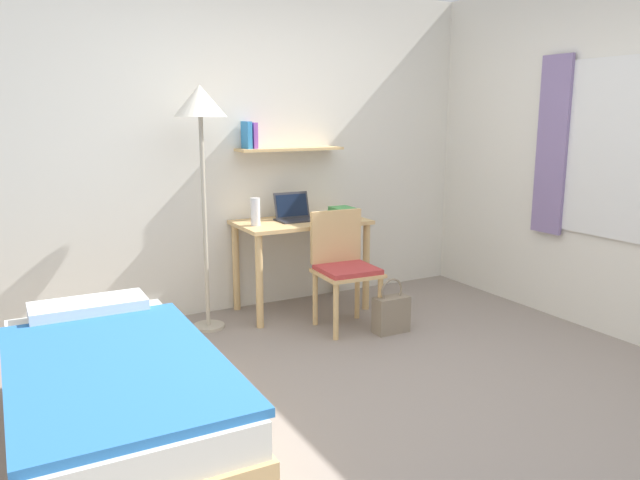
# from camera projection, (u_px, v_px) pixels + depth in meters

# --- Properties ---
(ground_plane) EXTENTS (5.28, 5.28, 0.00)m
(ground_plane) POSITION_uv_depth(u_px,v_px,m) (390.00, 399.00, 3.47)
(ground_plane) COLOR gray
(wall_back) EXTENTS (4.40, 0.27, 2.60)m
(wall_back) POSITION_uv_depth(u_px,v_px,m) (251.00, 150.00, 4.95)
(wall_back) COLOR silver
(wall_back) RESTS_ON ground_plane
(wall_right) EXTENTS (0.10, 4.40, 2.60)m
(wall_right) POSITION_uv_depth(u_px,v_px,m) (637.00, 157.00, 4.16)
(wall_right) COLOR silver
(wall_right) RESTS_ON ground_plane
(bed) EXTENTS (0.93, 1.85, 0.54)m
(bed) POSITION_uv_depth(u_px,v_px,m) (114.00, 399.00, 2.94)
(bed) COLOR tan
(bed) RESTS_ON ground_plane
(desk) EXTENTS (1.04, 0.59, 0.75)m
(desk) POSITION_uv_depth(u_px,v_px,m) (301.00, 237.00, 4.94)
(desk) COLOR tan
(desk) RESTS_ON ground_plane
(desk_chair) EXTENTS (0.46, 0.44, 0.88)m
(desk_chair) POSITION_uv_depth(u_px,v_px,m) (344.00, 264.00, 4.57)
(desk_chair) COLOR tan
(desk_chair) RESTS_ON ground_plane
(standing_lamp) EXTENTS (0.37, 0.37, 1.79)m
(standing_lamp) POSITION_uv_depth(u_px,v_px,m) (200.00, 117.00, 4.31)
(standing_lamp) COLOR #B2A893
(standing_lamp) RESTS_ON ground_plane
(laptop) EXTENTS (0.31, 0.23, 0.22)m
(laptop) POSITION_uv_depth(u_px,v_px,m) (294.00, 213.00, 4.93)
(laptop) COLOR #2D2D33
(laptop) RESTS_ON desk
(water_bottle) EXTENTS (0.07, 0.07, 0.21)m
(water_bottle) POSITION_uv_depth(u_px,v_px,m) (255.00, 212.00, 4.67)
(water_bottle) COLOR silver
(water_bottle) RESTS_ON desk
(book_stack) EXTENTS (0.19, 0.25, 0.09)m
(book_stack) POSITION_uv_depth(u_px,v_px,m) (343.00, 213.00, 5.02)
(book_stack) COLOR orange
(book_stack) RESTS_ON desk
(handbag) EXTENTS (0.27, 0.13, 0.41)m
(handbag) POSITION_uv_depth(u_px,v_px,m) (391.00, 313.00, 4.51)
(handbag) COLOR gray
(handbag) RESTS_ON ground_plane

